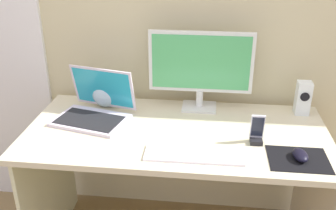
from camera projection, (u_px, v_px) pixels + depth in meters
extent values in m
cube|color=#C9BF90|center=(185.00, 7.00, 2.00)|extent=(6.00, 0.04, 2.50)
cube|color=beige|center=(176.00, 133.00, 1.85)|extent=(1.44, 0.69, 0.03)
cube|color=beige|center=(50.00, 186.00, 2.08)|extent=(0.02, 0.65, 0.71)
cube|color=beige|center=(311.00, 205.00, 1.94)|extent=(0.02, 0.65, 0.71)
cube|color=silver|center=(199.00, 107.00, 2.07)|extent=(0.18, 0.14, 0.01)
cylinder|color=silver|center=(199.00, 98.00, 2.05)|extent=(0.04, 0.04, 0.09)
cube|color=silver|center=(201.00, 62.00, 1.97)|extent=(0.53, 0.02, 0.32)
cube|color=#4CB266|center=(201.00, 63.00, 1.96)|extent=(0.50, 0.00, 0.28)
cube|color=white|center=(303.00, 98.00, 1.98)|extent=(0.07, 0.07, 0.17)
cylinder|color=black|center=(305.00, 97.00, 1.94)|extent=(0.05, 0.00, 0.05)
cube|color=silver|center=(91.00, 120.00, 1.93)|extent=(0.39, 0.31, 0.02)
cube|color=black|center=(89.00, 120.00, 1.91)|extent=(0.35, 0.25, 0.00)
cube|color=silver|center=(103.00, 88.00, 2.00)|extent=(0.35, 0.14, 0.23)
cube|color=#26A5BF|center=(103.00, 88.00, 1.99)|extent=(0.32, 0.12, 0.20)
sphere|color=silver|center=(106.00, 93.00, 2.08)|extent=(0.15, 0.15, 0.15)
cube|color=white|center=(194.00, 155.00, 1.64)|extent=(0.42, 0.13, 0.01)
cube|color=black|center=(298.00, 159.00, 1.62)|extent=(0.25, 0.20, 0.00)
ellipsoid|color=black|center=(300.00, 155.00, 1.61)|extent=(0.07, 0.11, 0.04)
cube|color=black|center=(256.00, 141.00, 1.74)|extent=(0.06, 0.05, 0.02)
cube|color=white|center=(257.00, 127.00, 1.71)|extent=(0.06, 0.03, 0.12)
cube|color=#1E2333|center=(257.00, 127.00, 1.71)|extent=(0.05, 0.02, 0.10)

